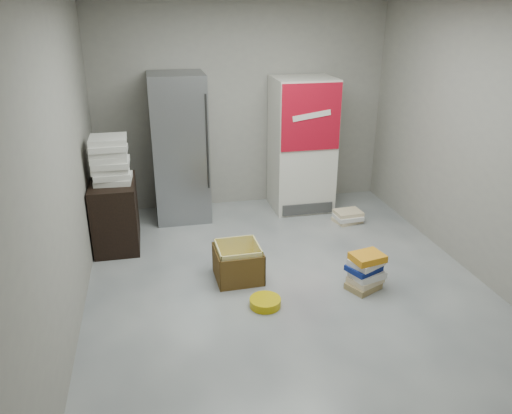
{
  "coord_description": "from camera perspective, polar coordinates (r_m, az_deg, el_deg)",
  "views": [
    {
      "loc": [
        -1.24,
        -4.21,
        2.67
      ],
      "look_at": [
        -0.19,
        0.7,
        0.63
      ],
      "focal_mm": 35.0,
      "sensor_mm": 36.0,
      "label": 1
    }
  ],
  "objects": [
    {
      "name": "ground",
      "position": [
        5.14,
        3.81,
        -9.3
      ],
      "size": [
        5.0,
        5.0,
        0.0
      ],
      "primitive_type": "plane",
      "color": "#B1B2AD",
      "rests_on": "ground"
    },
    {
      "name": "phonebook_stack_main",
      "position": [
        5.16,
        12.42,
        -7.16
      ],
      "size": [
        0.41,
        0.39,
        0.39
      ],
      "rotation": [
        0.0,
        0.0,
        0.36
      ],
      "color": "#988151",
      "rests_on": "ground"
    },
    {
      "name": "steel_fridge",
      "position": [
        6.57,
        -8.71,
        6.67
      ],
      "size": [
        0.7,
        0.72,
        1.9
      ],
      "color": "#98999F",
      "rests_on": "ground"
    },
    {
      "name": "room_shell",
      "position": [
        4.47,
        4.39,
        10.77
      ],
      "size": [
        4.04,
        5.04,
        2.82
      ],
      "color": "gray",
      "rests_on": "ground"
    },
    {
      "name": "phonebook_stack_side",
      "position": [
        6.7,
        10.46,
        -1.08
      ],
      "size": [
        0.39,
        0.34,
        0.15
      ],
      "rotation": [
        0.0,
        0.0,
        0.1
      ],
      "color": "beige",
      "rests_on": "ground"
    },
    {
      "name": "coke_cooler",
      "position": [
        6.87,
        5.27,
        7.1
      ],
      "size": [
        0.8,
        0.73,
        1.8
      ],
      "color": "silver",
      "rests_on": "ground"
    },
    {
      "name": "cardboard_box",
      "position": [
        5.24,
        -2.05,
        -6.6
      ],
      "size": [
        0.49,
        0.49,
        0.38
      ],
      "rotation": [
        0.0,
        0.0,
        0.03
      ],
      "color": "yellow",
      "rests_on": "ground"
    },
    {
      "name": "bucket_lid",
      "position": [
        4.84,
        1.06,
        -10.84
      ],
      "size": [
        0.39,
        0.39,
        0.08
      ],
      "primitive_type": "cylinder",
      "rotation": [
        0.0,
        0.0,
        0.39
      ],
      "color": "#CEB109",
      "rests_on": "ground"
    },
    {
      "name": "wood_shelf",
      "position": [
        6.07,
        -15.76,
        -0.75
      ],
      "size": [
        0.5,
        0.8,
        0.8
      ],
      "primitive_type": "cube",
      "color": "black",
      "rests_on": "ground"
    },
    {
      "name": "supply_box_stack",
      "position": [
        5.85,
        -16.34,
        5.21
      ],
      "size": [
        0.45,
        0.44,
        0.52
      ],
      "color": "silver",
      "rests_on": "wood_shelf"
    }
  ]
}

